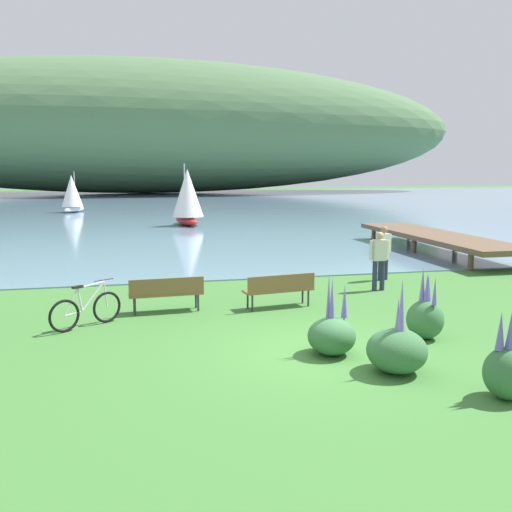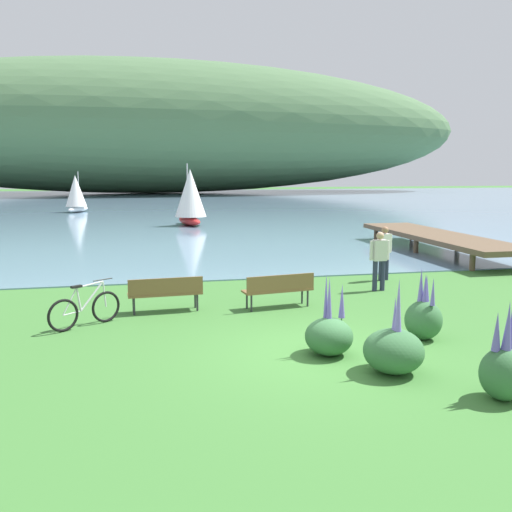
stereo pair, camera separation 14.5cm
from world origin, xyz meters
TOP-DOWN VIEW (x-y plane):
  - ground_plane at (0.00, 0.00)m, footprint 200.00×200.00m
  - bay_water at (0.00, 47.17)m, footprint 180.00×80.00m
  - distant_hillside at (-1.44, 75.45)m, footprint 97.79×28.00m
  - park_bench_near_camera at (-2.64, 3.65)m, footprint 1.83×0.58m
  - park_bench_further_along at (0.17, 3.46)m, footprint 1.85×0.74m
  - bicycle_leaning_near_bench at (-4.44, 2.74)m, footprint 1.48×1.07m
  - person_at_shoreline at (4.29, 6.23)m, footprint 0.58×0.33m
  - person_on_the_grass at (3.50, 4.85)m, footprint 0.61×0.23m
  - echium_bush_closest_to_camera at (2.44, 0.35)m, footprint 0.76×0.76m
  - echium_bush_beside_closest at (0.22, -0.16)m, footprint 0.91×0.91m
  - echium_bush_mid_cluster at (0.99, -1.28)m, footprint 1.04×1.04m
  - echium_bush_far_cluster at (2.11, -2.67)m, footprint 0.72×0.72m
  - sailboat_nearest_to_shore at (-0.11, 24.50)m, footprint 2.32×3.37m
  - sailboat_mid_bay at (-8.22, 37.36)m, footprint 2.20×2.90m
  - pier_dock at (9.00, 11.17)m, footprint 2.40×10.00m

SIDE VIEW (x-z plane):
  - ground_plane at x=0.00m, z-range 0.00..0.00m
  - bay_water at x=0.00m, z-range 0.00..0.04m
  - echium_bush_beside_closest at x=0.22m, z-range -0.39..1.16m
  - bicycle_leaning_near_bench at x=-4.44m, z-range -0.11..0.90m
  - echium_bush_mid_cluster at x=0.99m, z-range -0.42..1.23m
  - echium_bush_closest_to_camera at x=2.44m, z-range -0.29..1.20m
  - echium_bush_far_cluster at x=2.11m, z-range -0.33..1.28m
  - park_bench_near_camera at x=-2.64m, z-range 0.08..0.96m
  - park_bench_further_along at x=0.17m, z-range 0.08..0.96m
  - pier_dock at x=9.00m, z-range 0.29..1.09m
  - person_at_shoreline at x=4.29m, z-range 0.12..1.83m
  - person_on_the_grass at x=3.50m, z-range 0.12..1.83m
  - sailboat_mid_bay at x=-8.22m, z-range -0.06..3.25m
  - sailboat_nearest_to_shore at x=-0.11m, z-range -0.07..3.75m
  - distant_hillside at x=-1.44m, z-range 0.04..19.43m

